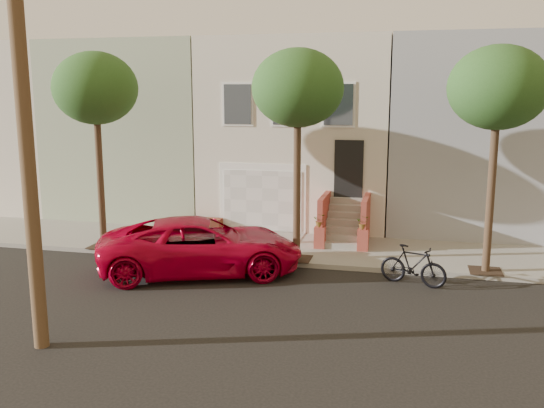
# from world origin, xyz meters

# --- Properties ---
(ground) EXTENTS (90.00, 90.00, 0.00)m
(ground) POSITION_xyz_m (0.00, 0.00, 0.00)
(ground) COLOR black
(ground) RESTS_ON ground
(sidewalk) EXTENTS (40.00, 3.70, 0.15)m
(sidewalk) POSITION_xyz_m (0.00, 5.35, 0.07)
(sidewalk) COLOR gray
(sidewalk) RESTS_ON ground
(house_row) EXTENTS (33.10, 11.70, 7.00)m
(house_row) POSITION_xyz_m (0.00, 11.19, 3.64)
(house_row) COLOR beige
(house_row) RESTS_ON sidewalk
(tree_left) EXTENTS (2.70, 2.57, 6.30)m
(tree_left) POSITION_xyz_m (-5.50, 3.90, 5.26)
(tree_left) COLOR #2D2116
(tree_left) RESTS_ON sidewalk
(tree_mid) EXTENTS (2.70, 2.57, 6.30)m
(tree_mid) POSITION_xyz_m (1.00, 3.90, 5.26)
(tree_mid) COLOR #2D2116
(tree_mid) RESTS_ON sidewalk
(tree_right) EXTENTS (2.70, 2.57, 6.30)m
(tree_right) POSITION_xyz_m (6.50, 3.90, 5.26)
(tree_right) COLOR #2D2116
(tree_right) RESTS_ON sidewalk
(pickup_truck) EXTENTS (6.38, 4.57, 1.61)m
(pickup_truck) POSITION_xyz_m (-1.50, 2.34, 0.81)
(pickup_truck) COLOR #B30123
(pickup_truck) RESTS_ON ground
(motorcycle) EXTENTS (1.91, 1.06, 1.11)m
(motorcycle) POSITION_xyz_m (4.47, 2.61, 0.55)
(motorcycle) COLOR black
(motorcycle) RESTS_ON ground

